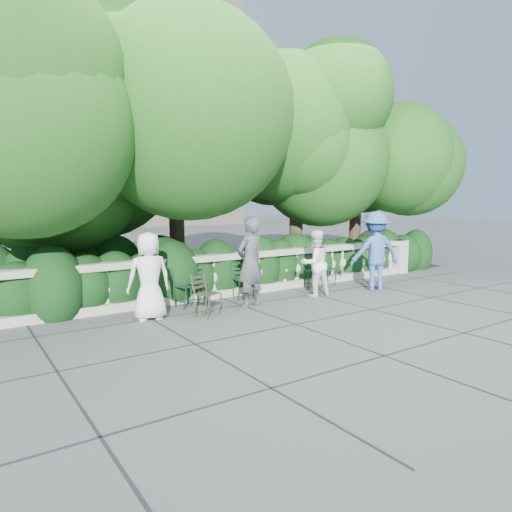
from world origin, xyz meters
TOP-DOWN VIEW (x-y plane):
  - ground at (0.00, 0.00)m, footprint 90.00×90.00m
  - balustrade at (0.00, 1.80)m, footprint 12.00×0.44m
  - shrub_hedge at (0.00, 3.00)m, footprint 15.00×2.60m
  - tree_canopy at (0.69, 3.19)m, footprint 15.04×6.52m
  - chair_b at (-1.49, 1.19)m, footprint 0.55×0.58m
  - chair_c at (-0.12, 1.22)m, footprint 0.50×0.54m
  - chair_d at (-1.29, 1.23)m, footprint 0.54×0.57m
  - chair_e at (1.95, 1.26)m, footprint 0.60×0.62m
  - chair_f at (2.50, 1.27)m, footprint 0.53×0.56m
  - chair_weathered at (-1.48, 0.27)m, footprint 0.60×0.62m
  - person_businessman at (-2.53, 0.80)m, footprint 0.84×0.58m
  - person_woman_grey at (-0.40, 0.63)m, footprint 0.77×0.60m
  - person_casual_man at (1.42, 0.67)m, footprint 0.81×0.67m
  - person_older_blue at (3.15, 0.40)m, footprint 1.42×1.13m

SIDE VIEW (x-z plane):
  - ground at x=0.00m, z-range 0.00..0.00m
  - shrub_hedge at x=0.00m, z-range -0.85..0.85m
  - chair_b at x=-1.49m, z-range -0.42..0.42m
  - chair_c at x=-0.12m, z-range -0.42..0.42m
  - chair_d at x=-1.29m, z-range -0.42..0.42m
  - chair_e at x=1.95m, z-range -0.42..0.42m
  - chair_f at x=2.50m, z-range -0.42..0.42m
  - chair_weathered at x=-1.48m, z-range -0.42..0.42m
  - balustrade at x=0.00m, z-range -0.01..0.99m
  - person_casual_man at x=1.42m, z-range 0.00..1.53m
  - person_businessman at x=-2.53m, z-range 0.00..1.64m
  - person_woman_grey at x=-0.40m, z-range 0.00..1.87m
  - person_older_blue at x=3.15m, z-range 0.00..1.93m
  - tree_canopy at x=0.69m, z-range 0.57..7.35m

